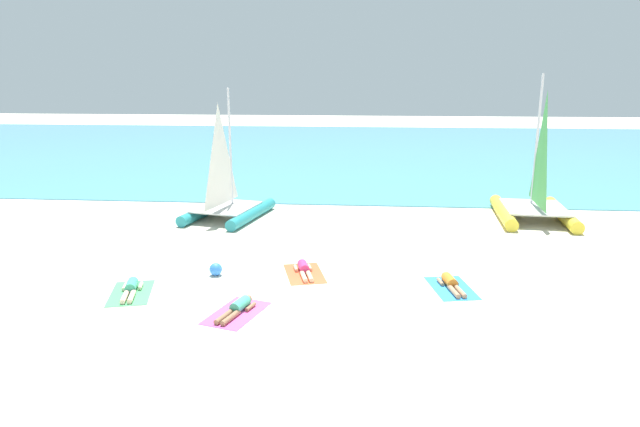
% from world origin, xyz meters
% --- Properties ---
extents(ground_plane, '(120.00, 120.00, 0.00)m').
position_xyz_m(ground_plane, '(0.00, 10.00, 0.00)').
color(ground_plane, beige).
extents(ocean_water, '(120.00, 40.00, 0.05)m').
position_xyz_m(ocean_water, '(0.00, 31.66, 0.03)').
color(ocean_water, '#4C9EB7').
rests_on(ocean_water, ground).
extents(sailboat_teal, '(3.49, 4.65, 5.45)m').
position_xyz_m(sailboat_teal, '(-4.29, 8.89, 0.81)').
color(sailboat_teal, teal).
rests_on(sailboat_teal, ground).
extents(sailboat_yellow, '(3.28, 4.82, 6.02)m').
position_xyz_m(sailboat_yellow, '(8.64, 9.72, 0.90)').
color(sailboat_yellow, yellow).
rests_on(sailboat_yellow, ground).
extents(towel_leftmost, '(1.54, 2.11, 0.01)m').
position_xyz_m(towel_leftmost, '(-4.92, 0.32, 0.01)').
color(towel_leftmost, '#4CB266').
rests_on(towel_leftmost, ground).
extents(sunbather_leftmost, '(0.77, 1.55, 0.30)m').
position_xyz_m(sunbather_leftmost, '(-4.93, 0.38, 0.13)').
color(sunbather_leftmost, '#3FB28C').
rests_on(sunbather_leftmost, towel_leftmost).
extents(towel_center_left, '(1.60, 2.14, 0.01)m').
position_xyz_m(towel_center_left, '(-1.64, -0.76, 0.01)').
color(towel_center_left, '#D84C99').
rests_on(towel_center_left, ground).
extents(sunbather_center_left, '(0.82, 1.54, 0.30)m').
position_xyz_m(sunbather_center_left, '(-1.62, -0.70, 0.13)').
color(sunbather_center_left, '#3FB28C').
rests_on(sunbather_center_left, towel_center_left).
extents(towel_center_right, '(1.56, 2.12, 0.01)m').
position_xyz_m(towel_center_right, '(-0.23, 2.32, 0.01)').
color(towel_center_right, '#EA5933').
rests_on(towel_center_right, ground).
extents(sunbather_center_right, '(0.79, 1.55, 0.30)m').
position_xyz_m(sunbather_center_right, '(-0.25, 2.39, 0.13)').
color(sunbather_center_right, '#D83372').
rests_on(sunbather_center_right, towel_center_right).
extents(towel_rightmost, '(1.44, 2.08, 0.01)m').
position_xyz_m(towel_rightmost, '(4.13, 1.49, 0.01)').
color(towel_rightmost, '#338CD8').
rests_on(towel_rightmost, ground).
extents(sunbather_rightmost, '(0.69, 1.56, 0.30)m').
position_xyz_m(sunbather_rightmost, '(4.12, 1.56, 0.13)').
color(sunbather_rightmost, orange).
rests_on(sunbather_rightmost, towel_rightmost).
extents(beach_ball, '(0.40, 0.40, 0.40)m').
position_xyz_m(beach_ball, '(-2.91, 1.94, 0.20)').
color(beach_ball, '#337FE5').
rests_on(beach_ball, ground).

